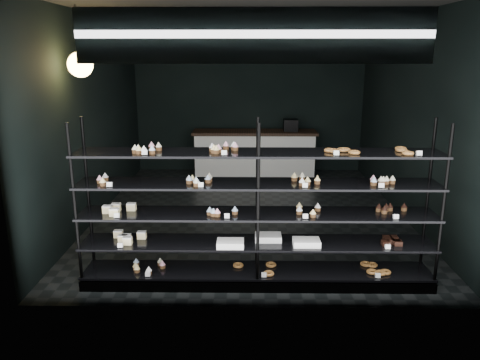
# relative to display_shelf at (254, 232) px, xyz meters

# --- Properties ---
(room) EXTENTS (5.01, 6.01, 3.20)m
(room) POSITION_rel_display_shelf_xyz_m (-0.03, 2.45, 0.97)
(room) COLOR black
(room) RESTS_ON ground
(display_shelf) EXTENTS (4.00, 0.50, 1.91)m
(display_shelf) POSITION_rel_display_shelf_xyz_m (0.00, 0.00, 0.00)
(display_shelf) COLOR black
(display_shelf) RESTS_ON room
(signage) EXTENTS (3.30, 0.05, 0.50)m
(signage) POSITION_rel_display_shelf_xyz_m (-0.03, -0.48, 2.12)
(signage) COLOR #0B173B
(signage) RESTS_ON room
(pendant_lamp) EXTENTS (0.32, 0.32, 0.89)m
(pendant_lamp) POSITION_rel_display_shelf_xyz_m (-2.23, 1.17, 1.82)
(pendant_lamp) COLOR black
(pendant_lamp) RESTS_ON room
(service_counter) EXTENTS (2.64, 0.65, 1.23)m
(service_counter) POSITION_rel_display_shelf_xyz_m (0.10, 4.95, -0.13)
(service_counter) COLOR white
(service_counter) RESTS_ON room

